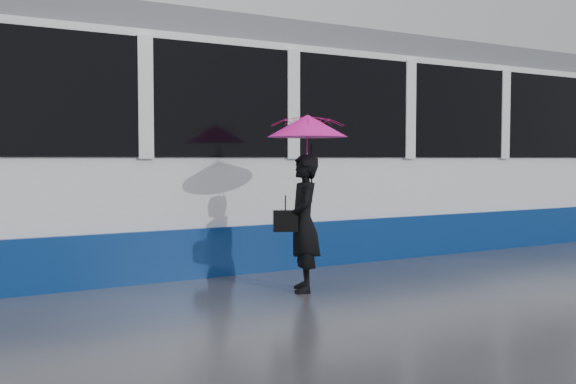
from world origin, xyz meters
TOP-DOWN VIEW (x-y plane):
  - ground at (0.00, 0.00)m, footprint 90.00×90.00m
  - rails at (0.00, 2.50)m, footprint 34.00×1.51m
  - tram at (2.08, 2.50)m, footprint 26.00×2.56m
  - woman at (0.97, -0.03)m, footprint 0.56×0.66m
  - umbrella at (1.02, -0.03)m, footprint 1.18×1.18m
  - handbag at (0.75, -0.01)m, footprint 0.30×0.22m

SIDE VIEW (x-z plane):
  - ground at x=0.00m, z-range 0.00..0.00m
  - rails at x=0.00m, z-range 0.00..0.02m
  - woman at x=0.97m, z-range 0.00..1.52m
  - handbag at x=0.75m, z-range 0.59..1.01m
  - tram at x=2.08m, z-range -0.04..3.31m
  - umbrella at x=1.02m, z-range 1.16..2.19m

